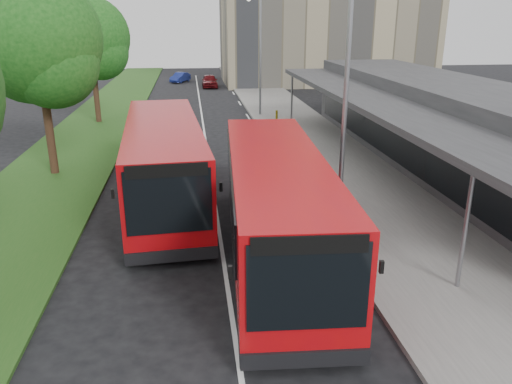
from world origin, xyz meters
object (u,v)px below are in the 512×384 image
bus_main (276,206)px  car_far (180,77)px  bus_second (165,163)px  lamp_post_near (344,85)px  lamp_post_far (259,49)px  litter_bin (303,143)px  bollard (277,117)px  tree_mid (38,47)px  car_near (210,81)px  tree_far (91,42)px

bus_main → car_far: 43.89m
bus_second → car_far: bus_second is taller
bus_second → lamp_post_near: bearing=-27.7°
bus_main → bus_second: (-3.41, 4.95, 0.02)m
bus_second → bus_main: bearing=-59.3°
lamp_post_far → car_far: size_ratio=2.48×
litter_bin → car_far: bearing=102.0°
bus_main → car_far: bearing=97.8°
bollard → lamp_post_near: bearing=-92.3°
tree_mid → car_far: (5.22, 34.38, -5.05)m
litter_bin → bollard: bollard is taller
bollard → car_near: (-3.50, 20.44, 0.04)m
bus_main → car_far: size_ratio=3.41×
tree_far → car_near: (8.27, 17.60, -4.60)m
tree_far → car_far: (5.22, 22.38, -4.72)m
lamp_post_near → litter_bin: size_ratio=10.03×
lamp_post_near → car_far: (-5.91, 41.43, -4.19)m
bollard → bus_second: bearing=-115.9°
tree_far → lamp_post_far: bearing=4.9°
litter_bin → tree_mid: bearing=-169.3°
bus_main → car_near: 38.98m
lamp_post_near → bollard: (0.64, 16.22, -4.11)m
tree_mid → bollard: bearing=37.9°
litter_bin → car_far: 32.82m
bus_main → bollard: size_ratio=11.96×
lamp_post_far → car_far: 22.62m
bus_main → car_far: bus_main is taller
tree_mid → car_far: size_ratio=2.68×
bollard → litter_bin: bearing=-88.0°
lamp_post_far → car_near: 17.38m
car_near → car_far: size_ratio=1.19×
car_near → litter_bin: bearing=-81.7°
litter_bin → car_near: (-3.74, 27.33, 0.11)m
tree_mid → car_near: (8.27, 29.60, -4.92)m
bus_main → lamp_post_near: bearing=45.8°
bus_second → bollard: (6.59, 13.59, -0.99)m
bus_main → bollard: (3.18, 18.54, -0.97)m
lamp_post_far → bus_main: (-2.54, -22.32, -3.14)m
lamp_post_near → car_far: 42.06m
tree_far → car_near: tree_far is taller
bus_second → car_near: size_ratio=2.91×
tree_far → lamp_post_far: lamp_post_far is taller
lamp_post_near → bus_second: (-5.94, 2.63, -3.12)m
litter_bin → bollard: (-0.24, 6.90, 0.06)m
tree_mid → lamp_post_far: 17.09m
litter_bin → tree_far: bearing=141.0°
lamp_post_near → lamp_post_far: same height
lamp_post_far → car_near: size_ratio=2.08×
lamp_post_far → bus_second: 18.62m
tree_far → bollard: size_ratio=8.84×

